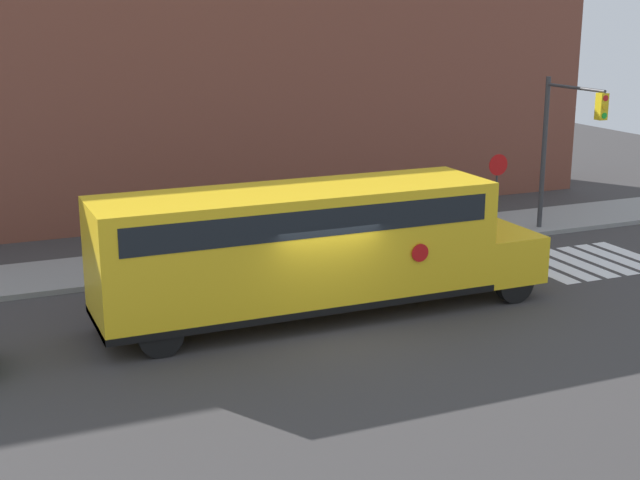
{
  "coord_description": "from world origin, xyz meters",
  "views": [
    {
      "loc": [
        -7.93,
        -18.19,
        7.4
      ],
      "look_at": [
        0.51,
        1.35,
        1.76
      ],
      "focal_mm": 50.0,
      "sensor_mm": 36.0,
      "label": 1
    }
  ],
  "objects": [
    {
      "name": "ground_plane",
      "position": [
        0.0,
        0.0,
        0.0
      ],
      "size": [
        60.0,
        60.0,
        0.0
      ],
      "primitive_type": "plane",
      "color": "#3A3838"
    },
    {
      "name": "crosswalk_stripes",
      "position": [
        9.45,
        2.0,
        0.0
      ],
      "size": [
        4.0,
        3.2,
        0.01
      ],
      "color": "white",
      "rests_on": "ground"
    },
    {
      "name": "sidewalk_strip",
      "position": [
        0.0,
        6.5,
        0.07
      ],
      "size": [
        44.0,
        3.0,
        0.15
      ],
      "color": "gray",
      "rests_on": "ground"
    },
    {
      "name": "school_bus",
      "position": [
        0.01,
        0.85,
        1.84
      ],
      "size": [
        11.3,
        2.57,
        3.21
      ],
      "color": "yellow",
      "rests_on": "ground"
    },
    {
      "name": "stop_sign",
      "position": [
        8.58,
        5.55,
        1.81
      ],
      "size": [
        0.69,
        0.1,
        2.75
      ],
      "color": "#38383A",
      "rests_on": "ground"
    },
    {
      "name": "traffic_light",
      "position": [
        10.41,
        4.71,
        3.4
      ],
      "size": [
        0.28,
        2.85,
        5.15
      ],
      "color": "#38383A",
      "rests_on": "ground"
    },
    {
      "name": "building_backdrop",
      "position": [
        0.0,
        13.0,
        4.85
      ],
      "size": [
        32.0,
        4.0,
        9.7
      ],
      "color": "brown",
      "rests_on": "ground"
    }
  ]
}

